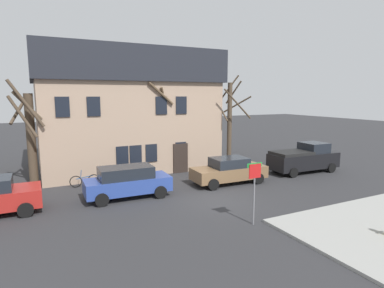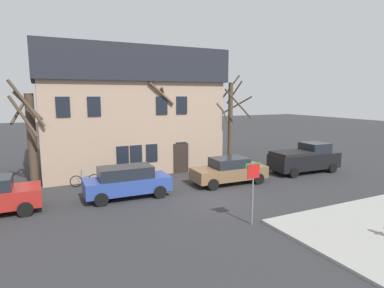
# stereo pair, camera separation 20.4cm
# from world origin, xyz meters

# --- Properties ---
(ground_plane) EXTENTS (120.00, 120.00, 0.00)m
(ground_plane) POSITION_xyz_m (0.00, 0.00, 0.00)
(ground_plane) COLOR #2D2D30
(building_main) EXTENTS (12.98, 8.61, 8.73)m
(building_main) POSITION_xyz_m (-1.88, 10.35, 4.45)
(building_main) COLOR tan
(building_main) RESTS_ON ground_plane
(tree_bare_near) EXTENTS (1.92, 2.22, 6.37)m
(tree_bare_near) POSITION_xyz_m (-8.57, 6.95, 3.13)
(tree_bare_near) COLOR #4C3D2D
(tree_bare_near) RESTS_ON ground_plane
(tree_bare_mid) EXTENTS (2.24, 2.29, 6.61)m
(tree_bare_mid) POSITION_xyz_m (-0.52, 6.95, 3.27)
(tree_bare_mid) COLOR brown
(tree_bare_mid) RESTS_ON ground_plane
(tree_bare_far) EXTENTS (3.01, 3.02, 7.04)m
(tree_bare_far) POSITION_xyz_m (5.15, 6.45, 3.58)
(tree_bare_far) COLOR #4C3D2D
(tree_bare_far) RESTS_ON ground_plane
(car_blue_wagon) EXTENTS (4.55, 2.03, 1.71)m
(car_blue_wagon) POSITION_xyz_m (-4.03, 2.34, 0.89)
(car_blue_wagon) COLOR #2D4799
(car_blue_wagon) RESTS_ON ground_plane
(car_brown_sedan) EXTENTS (4.76, 2.15, 1.64)m
(car_brown_sedan) POSITION_xyz_m (2.43, 2.32, 0.82)
(car_brown_sedan) COLOR brown
(car_brown_sedan) RESTS_ON ground_plane
(pickup_truck_black) EXTENTS (5.20, 2.27, 2.09)m
(pickup_truck_black) POSITION_xyz_m (8.90, 2.47, 1.01)
(pickup_truck_black) COLOR black
(pickup_truck_black) RESTS_ON ground_plane
(street_sign_pole) EXTENTS (0.76, 0.07, 2.68)m
(street_sign_pole) POSITION_xyz_m (-0.20, -3.66, 1.88)
(street_sign_pole) COLOR slate
(street_sign_pole) RESTS_ON ground_plane
(bicycle_leaning) EXTENTS (1.75, 0.20, 1.03)m
(bicycle_leaning) POSITION_xyz_m (-5.78, 5.59, 0.37)
(bicycle_leaning) COLOR black
(bicycle_leaning) RESTS_ON ground_plane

